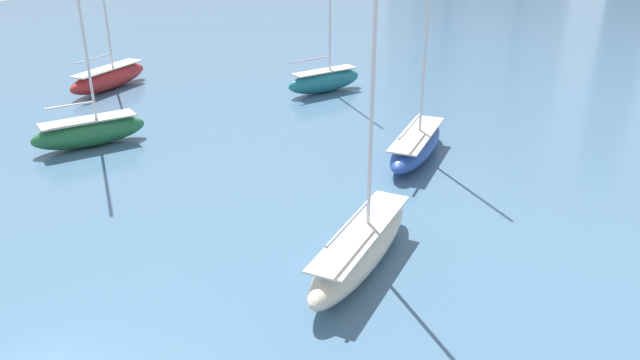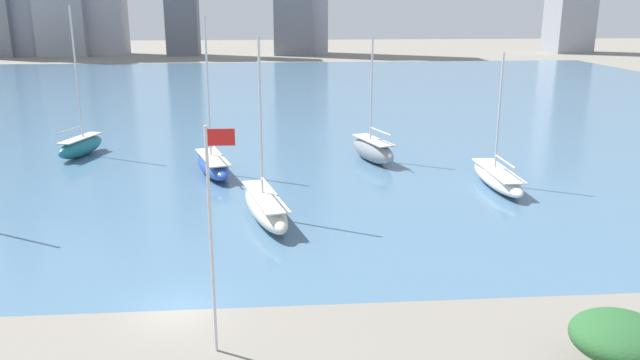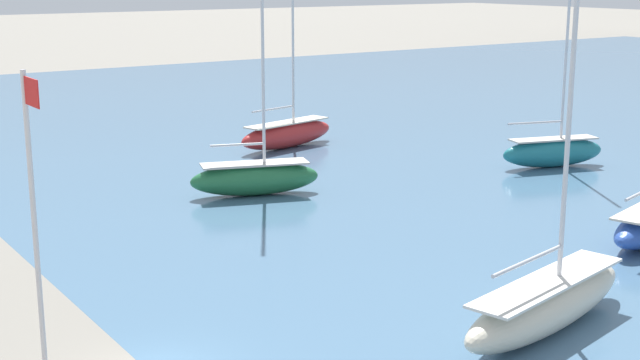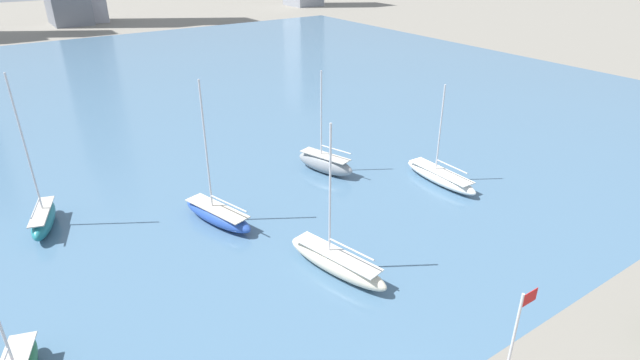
% 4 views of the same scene
% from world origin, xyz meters
% --- Properties ---
extents(harbor_water, '(180.00, 140.00, 0.00)m').
position_xyz_m(harbor_water, '(0.00, 70.00, 0.00)').
color(harbor_water, '#476B89').
rests_on(harbor_water, ground_plane).
extents(sailboat_gray, '(4.29, 7.97, 12.02)m').
position_xyz_m(sailboat_gray, '(14.87, 29.96, 1.18)').
color(sailboat_gray, gray).
rests_on(sailboat_gray, harbor_water).
extents(sailboat_teal, '(3.75, 7.46, 14.87)m').
position_xyz_m(sailboat_teal, '(-14.39, 34.59, 1.12)').
color(sailboat_teal, '#1E757F').
rests_on(sailboat_teal, harbor_water).
extents(sailboat_white, '(2.40, 10.14, 11.17)m').
position_xyz_m(sailboat_white, '(23.93, 20.29, 0.82)').
color(sailboat_white, white).
rests_on(sailboat_white, harbor_water).
extents(sailboat_cream, '(4.30, 10.30, 12.87)m').
position_xyz_m(sailboat_cream, '(4.39, 13.32, 1.03)').
color(sailboat_cream, beige).
rests_on(sailboat_cream, harbor_water).
extents(sailboat_blue, '(4.67, 9.32, 14.05)m').
position_xyz_m(sailboat_blue, '(-0.38, 26.27, 0.95)').
color(sailboat_blue, '#284CA8').
rests_on(sailboat_blue, harbor_water).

